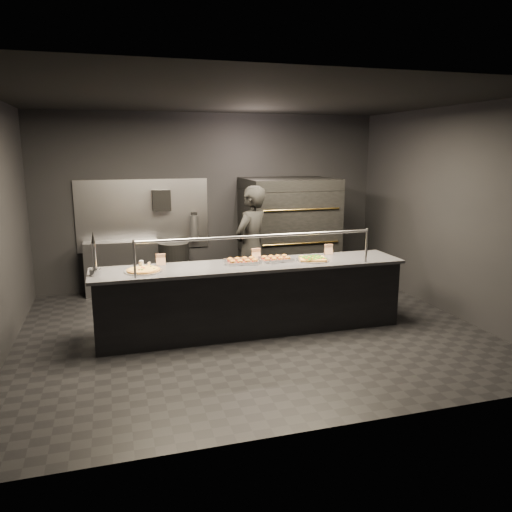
% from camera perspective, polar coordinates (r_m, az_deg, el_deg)
% --- Properties ---
extents(room, '(6.04, 6.00, 3.00)m').
position_cam_1_polar(room, '(6.46, -0.84, 4.14)').
color(room, black).
rests_on(room, ground).
extents(service_counter, '(4.10, 0.78, 1.37)m').
position_cam_1_polar(service_counter, '(6.64, -0.50, -4.75)').
color(service_counter, black).
rests_on(service_counter, ground).
extents(pizza_oven, '(1.50, 1.23, 1.91)m').
position_cam_1_polar(pizza_oven, '(8.66, 3.70, 2.61)').
color(pizza_oven, black).
rests_on(pizza_oven, ground).
extents(prep_shelf, '(1.20, 0.35, 0.90)m').
position_cam_1_polar(prep_shelf, '(8.66, -15.05, -1.27)').
color(prep_shelf, '#99999E').
rests_on(prep_shelf, ground).
extents(towel_dispenser, '(0.30, 0.20, 0.35)m').
position_cam_1_polar(towel_dispenser, '(8.59, -10.77, 6.28)').
color(towel_dispenser, black).
rests_on(towel_dispenser, room).
extents(fire_extinguisher, '(0.14, 0.14, 0.51)m').
position_cam_1_polar(fire_extinguisher, '(8.73, -7.06, 3.25)').
color(fire_extinguisher, '#B2B2B7').
rests_on(fire_extinguisher, room).
extents(beer_tap, '(0.14, 0.20, 0.53)m').
position_cam_1_polar(beer_tap, '(6.21, -17.95, -0.77)').
color(beer_tap, silver).
rests_on(beer_tap, service_counter).
extents(round_pizza, '(0.47, 0.47, 0.03)m').
position_cam_1_polar(round_pizza, '(6.29, -12.75, -1.59)').
color(round_pizza, silver).
rests_on(round_pizza, service_counter).
extents(slider_tray_a, '(0.52, 0.45, 0.07)m').
position_cam_1_polar(slider_tray_a, '(6.58, -1.57, -0.57)').
color(slider_tray_a, silver).
rests_on(slider_tray_a, service_counter).
extents(slider_tray_b, '(0.50, 0.44, 0.07)m').
position_cam_1_polar(slider_tray_b, '(6.73, 2.29, -0.31)').
color(slider_tray_b, silver).
rests_on(slider_tray_b, service_counter).
extents(square_pizza, '(0.44, 0.44, 0.05)m').
position_cam_1_polar(square_pizza, '(6.78, 6.47, -0.34)').
color(square_pizza, silver).
rests_on(square_pizza, service_counter).
extents(condiment_jar, '(0.15, 0.06, 0.10)m').
position_cam_1_polar(condiment_jar, '(6.45, -12.71, -0.96)').
color(condiment_jar, silver).
rests_on(condiment_jar, service_counter).
extents(tent_cards, '(2.49, 0.04, 0.15)m').
position_cam_1_polar(tent_cards, '(6.79, -0.56, 0.25)').
color(tent_cards, white).
rests_on(tent_cards, service_counter).
extents(trash_bin, '(0.51, 0.51, 0.86)m').
position_cam_1_polar(trash_bin, '(8.57, -9.33, -1.30)').
color(trash_bin, black).
rests_on(trash_bin, ground).
extents(worker, '(0.81, 0.78, 1.87)m').
position_cam_1_polar(worker, '(7.57, -0.56, 1.00)').
color(worker, black).
rests_on(worker, ground).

